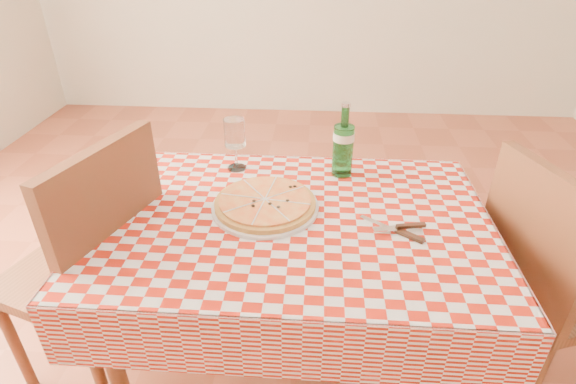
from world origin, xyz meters
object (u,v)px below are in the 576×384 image
dining_table (293,241)px  wine_glass (235,144)px  water_bottle (344,140)px  pizza_plate (265,203)px  chair_near (546,273)px  chair_far (96,259)px

dining_table → wine_glass: bearing=126.4°
water_bottle → wine_glass: water_bottle is taller
pizza_plate → water_bottle: bearing=44.8°
dining_table → pizza_plate: pizza_plate is taller
water_bottle → wine_glass: bearing=177.4°
water_bottle → chair_near: bearing=-22.3°
chair_near → water_bottle: (-0.71, 0.29, 0.35)m
chair_near → wine_glass: bearing=146.2°
dining_table → chair_near: size_ratio=1.24×
dining_table → chair_near: chair_near is taller
pizza_plate → wine_glass: bearing=117.3°
pizza_plate → wine_glass: size_ratio=1.76×
dining_table → chair_far: chair_far is taller
wine_glass → chair_far: bearing=-138.1°
water_bottle → chair_far: bearing=-156.2°
chair_near → pizza_plate: bearing=160.0°
dining_table → chair_far: size_ratio=1.16×
chair_near → pizza_plate: size_ratio=2.66×
dining_table → chair_far: 0.69m
pizza_plate → wine_glass: 0.33m
chair_near → wine_glass: chair_near is taller
chair_near → pizza_plate: 1.00m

